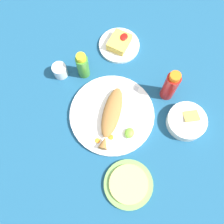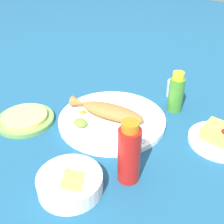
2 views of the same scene
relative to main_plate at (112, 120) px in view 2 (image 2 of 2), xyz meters
The scene contains 16 objects.
ground_plane 0.01m from the main_plate, ahead, with size 4.00×4.00×0.00m, color navy.
main_plate is the anchor object (origin of this frame).
fried_fish 0.03m from the main_plate, 167.42° to the right, with size 0.26×0.11×0.04m.
fork_near 0.09m from the main_plate, ahead, with size 0.19×0.03×0.00m.
fork_far 0.09m from the main_plate, 34.28° to the right, with size 0.19×0.04×0.00m.
carrot_slice_near 0.13m from the main_plate, behind, with size 0.02×0.02×0.00m, color orange.
carrot_slice_mid 0.10m from the main_plate, 155.83° to the right, with size 0.02×0.02×0.00m, color orange.
lime_wedge_main 0.11m from the main_plate, 114.40° to the right, with size 0.04×0.04×0.02m, color #6BB233.
hot_sauce_bottle_red 0.26m from the main_plate, 41.18° to the right, with size 0.06×0.06×0.17m.
hot_sauce_bottle_green 0.23m from the main_plate, 58.69° to the left, with size 0.05×0.05×0.14m.
salt_cup 0.29m from the main_plate, 76.04° to the left, with size 0.06×0.06×0.06m.
side_plate_fries 0.33m from the main_plate, 20.97° to the left, with size 0.18×0.18×0.01m, color white.
fries_pile 0.33m from the main_plate, 20.87° to the left, with size 0.10×0.08×0.04m.
guacamole_bowl 0.30m from the main_plate, 69.88° to the right, with size 0.16×0.16×0.06m.
tortilla_plate 0.28m from the main_plate, 140.87° to the right, with size 0.18×0.18×0.01m, color #6B9E4C.
tortilla_stack 0.28m from the main_plate, 140.87° to the right, with size 0.14×0.14×0.01m, color #E0C666.
Camera 2 is at (0.47, -0.57, 0.52)m, focal length 45.00 mm.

